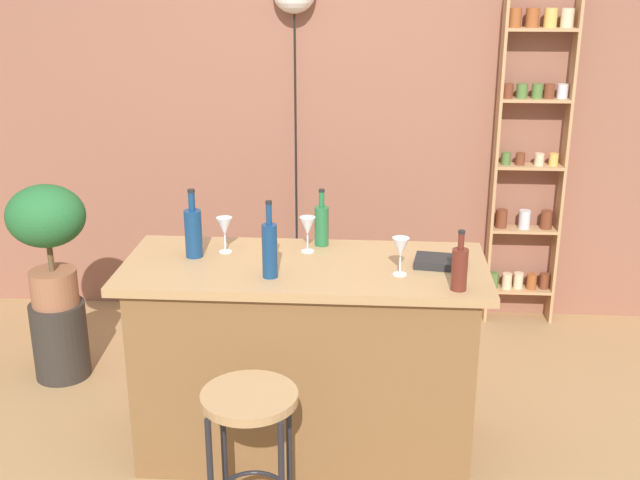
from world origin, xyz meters
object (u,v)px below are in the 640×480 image
at_px(spice_shelf, 529,160).
at_px(bottle_spirits_clear, 322,224).
at_px(bottle_sauce_amber, 270,249).
at_px(wine_glass_left, 307,227).
at_px(bar_stool, 250,430).
at_px(wine_glass_right, 401,249).
at_px(bottle_wine_red, 193,232).
at_px(wine_glass_center, 224,228).
at_px(plant_stool, 60,340).
at_px(cookbook, 439,262).
at_px(potted_plant, 47,230).
at_px(bottle_vinegar, 460,268).

height_order(spice_shelf, bottle_spirits_clear, spice_shelf).
distance_m(bottle_sauce_amber, wine_glass_left, 0.34).
height_order(bar_stool, wine_glass_right, wine_glass_right).
relative_size(bottle_wine_red, wine_glass_left, 1.89).
bearing_deg(bottle_sauce_amber, wine_glass_center, 130.07).
distance_m(plant_stool, cookbook, 2.18).
bearing_deg(bottle_spirits_clear, potted_plant, 166.93).
xyz_separation_m(bottle_wine_red, wine_glass_left, (0.49, 0.10, -0.00)).
bearing_deg(bottle_wine_red, bar_stool, -64.02).
distance_m(potted_plant, bottle_spirits_clear, 1.50).
relative_size(spice_shelf, bottle_spirits_clear, 7.46).
xyz_separation_m(plant_stool, bottle_wine_red, (0.90, -0.53, 0.82)).
xyz_separation_m(bottle_vinegar, wine_glass_center, (-1.01, 0.37, 0.02)).
xyz_separation_m(bottle_sauce_amber, wine_glass_left, (0.13, 0.32, -0.01)).
height_order(wine_glass_left, wine_glass_center, same).
height_order(bottle_wine_red, wine_glass_left, bottle_wine_red).
height_order(bottle_spirits_clear, bottle_sauce_amber, bottle_sauce_amber).
bearing_deg(plant_stool, bottle_spirits_clear, -13.07).
bearing_deg(potted_plant, spice_shelf, 19.43).
xyz_separation_m(potted_plant, cookbook, (1.98, -0.57, 0.09)).
bearing_deg(wine_glass_left, spice_shelf, 47.81).
distance_m(bar_stool, spice_shelf, 2.62).
xyz_separation_m(bottle_spirits_clear, bottle_sauce_amber, (-0.19, -0.41, 0.02)).
bearing_deg(spice_shelf, wine_glass_right, -116.76).
xyz_separation_m(spice_shelf, bottle_spirits_clear, (-1.17, -1.26, -0.02)).
xyz_separation_m(spice_shelf, cookbook, (-0.64, -1.49, -0.10)).
bearing_deg(wine_glass_right, bottle_vinegar, -32.32).
xyz_separation_m(bar_stool, wine_glass_right, (0.56, 0.55, 0.55)).
bearing_deg(plant_stool, bar_stool, -44.95).
relative_size(bottle_wine_red, wine_glass_center, 1.89).
height_order(bar_stool, bottle_vinegar, bottle_vinegar).
bearing_deg(bottle_vinegar, wine_glass_right, 147.68).
bearing_deg(spice_shelf, bottle_spirits_clear, -132.74).
height_order(spice_shelf, plant_stool, spice_shelf).
height_order(spice_shelf, wine_glass_center, spice_shelf).
bearing_deg(potted_plant, bar_stool, -44.95).
bearing_deg(wine_glass_left, plant_stool, 162.81).
distance_m(bar_stool, bottle_sauce_amber, 0.74).
distance_m(bottle_spirits_clear, wine_glass_left, 0.11).
xyz_separation_m(bar_stool, bottle_spirits_clear, (0.21, 0.90, 0.53)).
bearing_deg(potted_plant, bottle_vinegar, -22.24).
bearing_deg(wine_glass_center, bottle_vinegar, -20.10).
distance_m(plant_stool, potted_plant, 0.63).
distance_m(bottle_spirits_clear, bottle_wine_red, 0.59).
bearing_deg(cookbook, bottle_sauce_amber, -157.78).
distance_m(plant_stool, bottle_wine_red, 1.33).
distance_m(spice_shelf, wine_glass_right, 1.80).
bearing_deg(bar_stool, bottle_vinegar, 27.19).
xyz_separation_m(bar_stool, bottle_sauce_amber, (0.02, 0.49, 0.55)).
distance_m(potted_plant, bottle_wine_red, 1.06).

